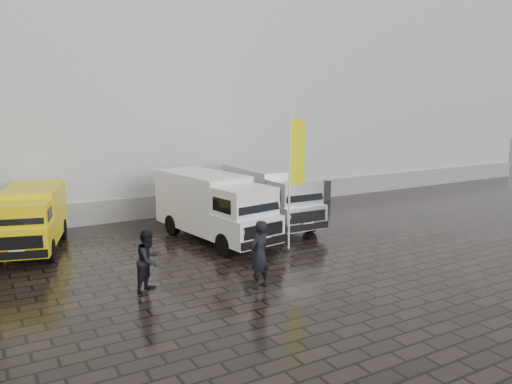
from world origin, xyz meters
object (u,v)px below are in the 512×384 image
person_front (259,254)px  person_tent (149,260)px  van_yellow (31,220)px  flagpole (294,175)px  van_silver (270,198)px  van_white (215,208)px  wheelie_bin (323,190)px

person_front → person_tent: bearing=-44.6°
van_yellow → flagpole: bearing=-12.5°
van_yellow → van_silver: (9.19, -1.08, 0.11)m
flagpole → person_front: 4.33m
van_white → van_silver: 3.20m
flagpole → wheelie_bin: (6.57, 6.79, -2.16)m
person_tent → person_front: bearing=-66.1°
van_white → person_front: 5.18m
wheelie_bin → van_silver: bearing=-150.5°
van_white → van_silver: bearing=9.0°
flagpole → person_tent: size_ratio=2.77×
van_yellow → van_silver: bearing=9.6°
van_silver → person_tent: van_silver is taller
van_white → wheelie_bin: size_ratio=5.64×
van_white → van_silver: (3.05, 0.97, -0.05)m
van_yellow → person_front: bearing=-37.9°
person_front → van_white: bearing=-119.8°
van_yellow → person_tent: bearing=-51.3°
van_silver → flagpole: 3.84m
flagpole → wheelie_bin: bearing=45.9°
person_front → van_silver: bearing=-142.4°
van_yellow → wheelie_bin: 14.84m
person_front → van_yellow: bearing=-72.7°
van_yellow → flagpole: size_ratio=0.98×
flagpole → wheelie_bin: size_ratio=4.71×
van_silver → wheelie_bin: van_silver is taller
van_yellow → wheelie_bin: (14.65, 2.34, -0.58)m
van_white → person_tent: size_ratio=3.32×
wheelie_bin → person_front: size_ratio=0.53×
van_silver → person_tent: bearing=-144.8°
van_white → person_front: van_white is taller
van_silver → flagpole: flagpole is taller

